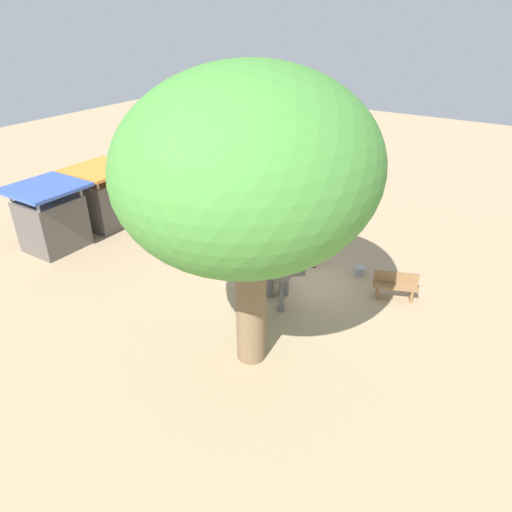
# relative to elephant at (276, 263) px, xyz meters

# --- Properties ---
(ground_plane) EXTENTS (60.00, 60.00, 0.00)m
(ground_plane) POSITION_rel_elephant_xyz_m (0.70, -0.06, -1.06)
(ground_plane) COLOR tan
(elephant) EXTENTS (2.27, 2.18, 1.66)m
(elephant) POSITION_rel_elephant_xyz_m (0.00, 0.00, 0.00)
(elephant) COLOR slate
(elephant) RESTS_ON ground_plane
(person_handler) EXTENTS (0.32, 0.50, 1.62)m
(person_handler) POSITION_rel_elephant_xyz_m (2.12, -0.29, -0.11)
(person_handler) COLOR #3F3833
(person_handler) RESTS_ON ground_plane
(shade_tree_main) EXTENTS (6.21, 5.70, 7.43)m
(shade_tree_main) POSITION_rel_elephant_xyz_m (-3.13, -1.10, 4.13)
(shade_tree_main) COLOR brown
(shade_tree_main) RESTS_ON ground_plane
(wooden_bench) EXTENTS (0.88, 1.45, 0.88)m
(wooden_bench) POSITION_rel_elephant_xyz_m (1.75, -3.42, -0.59)
(wooden_bench) COLOR olive
(wooden_bench) RESTS_ON ground_plane
(picnic_table_near) EXTENTS (1.64, 1.66, 0.78)m
(picnic_table_near) POSITION_rel_elephant_xyz_m (3.90, 1.24, -0.47)
(picnic_table_near) COLOR brown
(picnic_table_near) RESTS_ON ground_plane
(picnic_table_far) EXTENTS (2.10, 2.10, 0.78)m
(picnic_table_far) POSITION_rel_elephant_xyz_m (1.25, 2.56, -0.47)
(picnic_table_far) COLOR #9E7A51
(picnic_table_far) RESTS_ON ground_plane
(market_stall_blue) EXTENTS (2.50, 2.50, 2.52)m
(market_stall_blue) POSITION_rel_elephant_xyz_m (-1.90, 8.78, 0.08)
(market_stall_blue) COLOR #59514C
(market_stall_blue) RESTS_ON ground_plane
(market_stall_orange) EXTENTS (2.50, 2.50, 2.52)m
(market_stall_orange) POSITION_rel_elephant_xyz_m (0.70, 8.78, 0.08)
(market_stall_orange) COLOR #59514C
(market_stall_orange) RESTS_ON ground_plane
(feed_bucket) EXTENTS (0.36, 0.36, 0.32)m
(feed_bucket) POSITION_rel_elephant_xyz_m (2.47, -1.94, -0.90)
(feed_bucket) COLOR gray
(feed_bucket) RESTS_ON ground_plane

